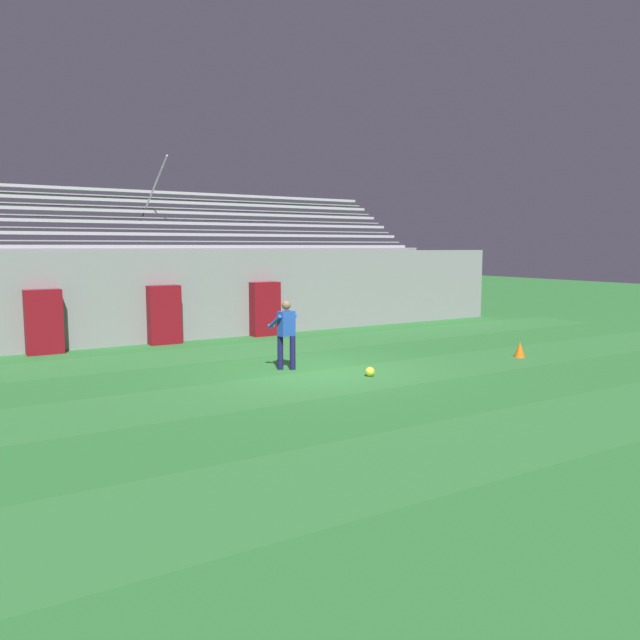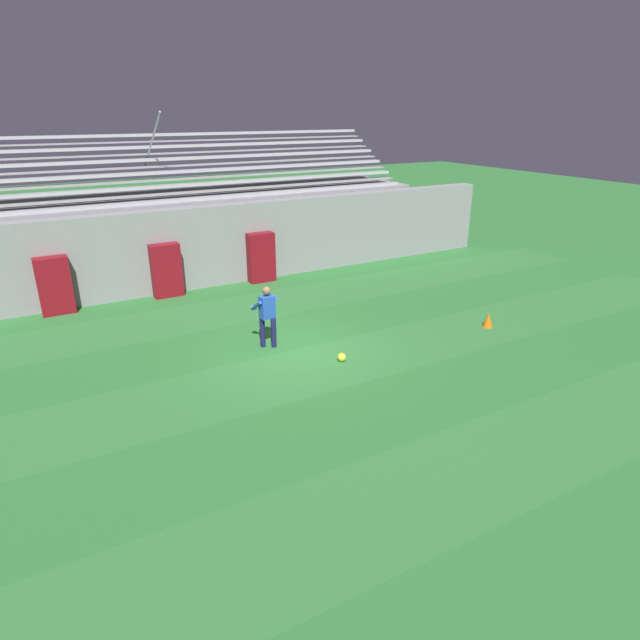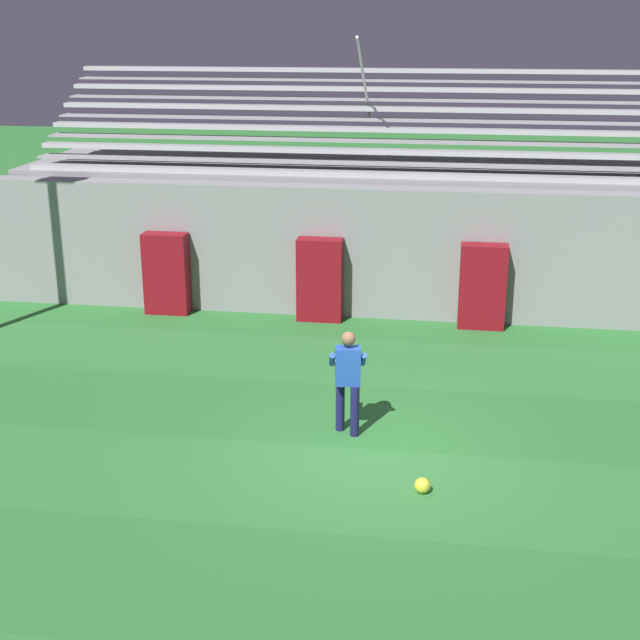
{
  "view_description": "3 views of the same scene",
  "coord_description": "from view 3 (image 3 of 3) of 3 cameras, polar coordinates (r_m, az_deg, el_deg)",
  "views": [
    {
      "loc": [
        -7.56,
        -12.48,
        2.96
      ],
      "look_at": [
        0.62,
        0.74,
        1.11
      ],
      "focal_mm": 35.0,
      "sensor_mm": 36.0,
      "label": 1
    },
    {
      "loc": [
        -5.58,
        -11.44,
        5.88
      ],
      "look_at": [
        0.63,
        -0.33,
        0.84
      ],
      "focal_mm": 30.0,
      "sensor_mm": 36.0,
      "label": 2
    },
    {
      "loc": [
        0.98,
        -12.04,
        6.12
      ],
      "look_at": [
        -0.95,
        0.9,
        1.71
      ],
      "focal_mm": 50.0,
      "sensor_mm": 36.0,
      "label": 3
    }
  ],
  "objects": [
    {
      "name": "turf_stripe_far",
      "position": [
        16.83,
        4.57,
        -2.75
      ],
      "size": [
        28.0,
        2.4,
        0.01
      ],
      "primitive_type": "cube",
      "color": "#337A38",
      "rests_on": "ground"
    },
    {
      "name": "soccer_ball",
      "position": [
        12.41,
        6.57,
        -10.48
      ],
      "size": [
        0.22,
        0.22,
        0.22
      ],
      "primitive_type": "sphere",
      "color": "yellow",
      "rests_on": "ground"
    },
    {
      "name": "goalkeeper",
      "position": [
        13.67,
        1.79,
        -3.57
      ],
      "size": [
        0.64,
        0.59,
        1.67
      ],
      "color": "#19194C",
      "rests_on": "ground"
    },
    {
      "name": "turf_stripe_mid",
      "position": [
        12.49,
        2.95,
        -10.73
      ],
      "size": [
        28.0,
        2.4,
        0.01
      ],
      "primitive_type": "cube",
      "color": "#337A38",
      "rests_on": "ground"
    },
    {
      "name": "padding_pillar_far_left",
      "position": [
        19.69,
        -9.79,
        2.95
      ],
      "size": [
        0.96,
        0.44,
        1.78
      ],
      "primitive_type": "cube",
      "color": "maroon",
      "rests_on": "ground"
    },
    {
      "name": "padding_pillar_gate_right",
      "position": [
        18.75,
        10.36,
        2.12
      ],
      "size": [
        0.96,
        0.44,
        1.78
      ],
      "primitive_type": "cube",
      "color": "maroon",
      "rests_on": "ground"
    },
    {
      "name": "back_wall",
      "position": [
        19.15,
        5.3,
        4.28
      ],
      "size": [
        24.0,
        0.6,
        2.8
      ],
      "primitive_type": "cube",
      "color": "gray",
      "rests_on": "ground"
    },
    {
      "name": "padding_pillar_gate_left",
      "position": [
        18.92,
        -0.01,
        2.59
      ],
      "size": [
        0.96,
        0.44,
        1.78
      ],
      "primitive_type": "cube",
      "color": "maroon",
      "rests_on": "ground"
    },
    {
      "name": "ground_plane",
      "position": [
        13.54,
        3.45,
        -8.28
      ],
      "size": [
        80.0,
        80.0,
        0.0
      ],
      "primitive_type": "plane",
      "color": "#2D7533"
    },
    {
      "name": "bleacher_stand",
      "position": [
        21.75,
        5.73,
        6.29
      ],
      "size": [
        18.0,
        4.75,
        5.83
      ],
      "color": "gray",
      "rests_on": "ground"
    }
  ]
}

